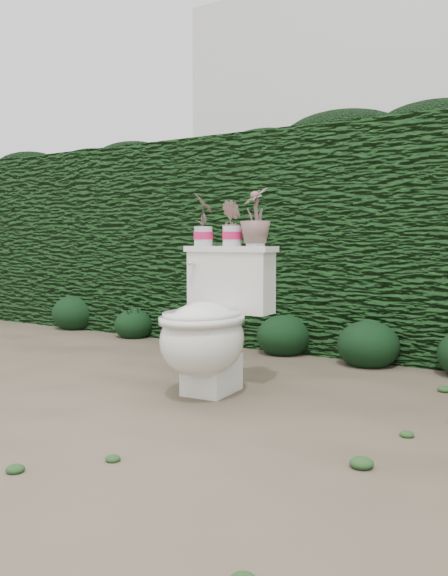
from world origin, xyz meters
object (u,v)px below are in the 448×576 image
Objects in this scene: potted_plant_left at (203,221)px; toilet at (210,327)px; potted_plant_right at (255,218)px; potted_plant_center at (232,225)px.

toilet is at bearing -175.45° from potted_plant_left.
potted_plant_left is 0.33m from potted_plant_right.
toilet is 0.64m from potted_plant_right.
potted_plant_left is (-0.20, 0.22, 0.56)m from toilet.
potted_plant_center is (0.18, 0.02, -0.02)m from potted_plant_left.
potted_plant_right is at bearing 58.12° from toilet.
potted_plant_center is at bearing -121.87° from potted_plant_left.
potted_plant_center is at bearing 88.29° from toilet.
potted_plant_center is 0.78× the size of potted_plant_right.
toilet is at bearing -75.78° from potted_plant_right.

